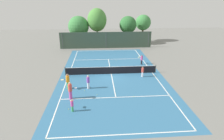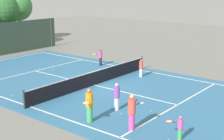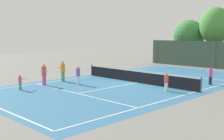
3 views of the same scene
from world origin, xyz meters
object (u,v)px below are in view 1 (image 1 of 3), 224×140
object	(u,v)px
tennis_ball_3	(69,109)
tennis_ball_6	(85,91)
player_1	(143,72)
tennis_ball_1	(135,68)
tennis_ball_0	(97,95)
tennis_ball_8	(116,61)
player_3	(68,81)
player_2	(70,90)
tennis_ball_2	(74,68)
tennis_ball_7	(85,70)
player_0	(142,60)
tennis_ball_4	(85,57)
player_4	(88,82)
player_5	(72,105)
tennis_ball_5	(134,97)

from	to	relation	value
tennis_ball_3	tennis_ball_6	world-z (taller)	same
player_1	tennis_ball_1	distance (m)	3.36
tennis_ball_0	tennis_ball_8	size ratio (longest dim) A/B	1.00
player_3	player_2	bearing A→B (deg)	-75.88
tennis_ball_2	tennis_ball_3	xyz separation A→B (m)	(0.63, -10.66, 0.00)
tennis_ball_1	tennis_ball_7	world-z (taller)	same
player_0	tennis_ball_7	size ratio (longest dim) A/B	21.79
player_1	tennis_ball_8	xyz separation A→B (m)	(-2.66, 6.83, -0.66)
tennis_ball_4	tennis_ball_7	distance (m)	6.05
tennis_ball_6	tennis_ball_2	bearing A→B (deg)	104.54
tennis_ball_1	tennis_ball_7	bearing A→B (deg)	-177.34
player_1	tennis_ball_7	size ratio (longest dim) A/B	20.43
player_4	player_5	distance (m)	4.62
tennis_ball_5	tennis_ball_2	bearing A→B (deg)	127.82
player_0	player_3	distance (m)	12.44
tennis_ball_2	tennis_ball_3	distance (m)	10.68
player_1	tennis_ball_7	xyz separation A→B (m)	(-7.34, 2.95, -0.66)
tennis_ball_3	player_0	bearing A→B (deg)	52.16
player_0	player_4	size ratio (longest dim) A/B	0.93
tennis_ball_2	tennis_ball_3	size ratio (longest dim) A/B	1.00
player_0	tennis_ball_1	bearing A→B (deg)	-129.09
player_1	player_5	distance (m)	10.74
tennis_ball_6	tennis_ball_7	xyz separation A→B (m)	(-0.30, 6.42, 0.00)
tennis_ball_0	tennis_ball_5	distance (m)	3.74
tennis_ball_0	tennis_ball_7	bearing A→B (deg)	102.28
tennis_ball_2	tennis_ball_4	bearing A→B (deg)	77.79
player_2	tennis_ball_3	xyz separation A→B (m)	(0.05, -1.98, -0.88)
player_1	tennis_ball_3	world-z (taller)	player_1
tennis_ball_4	tennis_ball_2	bearing A→B (deg)	-102.21
player_0	tennis_ball_3	distance (m)	15.02
tennis_ball_4	tennis_ball_6	bearing A→B (deg)	-86.80
player_0	player_1	bearing A→B (deg)	-101.10
player_5	tennis_ball_7	distance (m)	10.28
tennis_ball_1	tennis_ball_0	bearing A→B (deg)	-124.79
tennis_ball_2	player_5	bearing A→B (deg)	-84.74
player_3	tennis_ball_7	distance (m)	6.03
player_0	tennis_ball_7	world-z (taller)	player_0
player_4	tennis_ball_3	distance (m)	4.51
player_0	tennis_ball_6	world-z (taller)	player_0
player_2	player_3	distance (m)	2.28
tennis_ball_2	tennis_ball_7	xyz separation A→B (m)	(1.55, -0.71, 0.00)
tennis_ball_0	player_4	bearing A→B (deg)	120.17
tennis_ball_0	tennis_ball_1	world-z (taller)	same
player_4	tennis_ball_8	world-z (taller)	player_4
tennis_ball_1	tennis_ball_8	size ratio (longest dim) A/B	1.00
tennis_ball_7	tennis_ball_8	world-z (taller)	same
player_0	player_5	distance (m)	15.02
tennis_ball_4	tennis_ball_7	size ratio (longest dim) A/B	1.00
tennis_ball_3	tennis_ball_5	distance (m)	6.48
player_4	tennis_ball_8	bearing A→B (deg)	67.50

